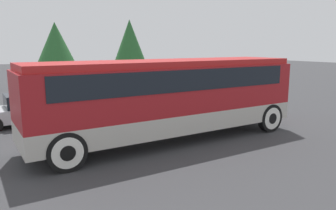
# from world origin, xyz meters

# --- Properties ---
(ground_plane) EXTENTS (120.00, 120.00, 0.00)m
(ground_plane) POSITION_xyz_m (0.00, 0.00, 0.00)
(ground_plane) COLOR #38383A
(tour_bus) EXTENTS (10.40, 2.62, 3.01)m
(tour_bus) POSITION_xyz_m (0.10, 0.00, 1.83)
(tour_bus) COLOR #B7B2A8
(tour_bus) RESTS_ON ground_plane
(parked_car_near) EXTENTS (4.44, 1.82, 1.34)m
(parked_car_near) POSITION_xyz_m (-0.28, 8.72, 0.67)
(parked_car_near) COLOR navy
(parked_car_near) RESTS_ON ground_plane
(parked_car_mid) EXTENTS (4.14, 1.82, 1.45)m
(parked_car_mid) POSITION_xyz_m (3.46, 5.53, 0.72)
(parked_car_mid) COLOR maroon
(parked_car_mid) RESTS_ON ground_plane
(parked_car_far) EXTENTS (4.70, 1.87, 1.39)m
(parked_car_far) POSITION_xyz_m (-3.59, 5.62, 0.68)
(parked_car_far) COLOR #BCBCC1
(parked_car_far) RESTS_ON ground_plane
(tree_left) EXTENTS (3.30, 3.30, 5.45)m
(tree_left) POSITION_xyz_m (0.32, 18.25, 3.63)
(tree_left) COLOR brown
(tree_left) RESTS_ON ground_plane
(tree_center) EXTENTS (3.09, 3.09, 6.12)m
(tree_center) POSITION_xyz_m (8.21, 20.60, 4.06)
(tree_center) COLOR brown
(tree_center) RESTS_ON ground_plane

